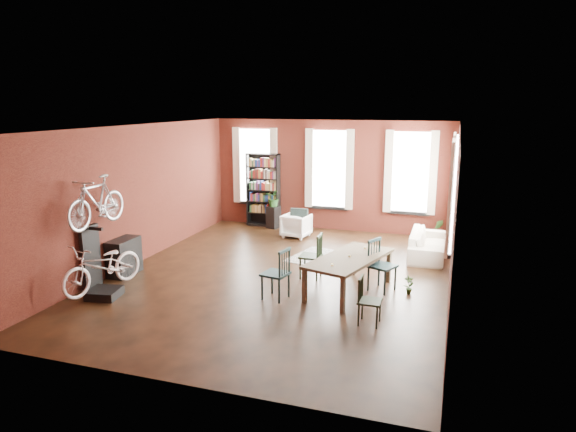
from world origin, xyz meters
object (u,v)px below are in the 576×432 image
at_px(console_table, 124,257).
at_px(plant_stand, 273,217).
at_px(dining_table, 349,274).
at_px(dining_chair_a, 275,274).
at_px(dining_chair_d, 382,266).
at_px(bookshelf, 263,190).
at_px(white_armchair, 296,224).
at_px(dining_chair_c, 370,301).
at_px(dining_chair_b, 311,256).
at_px(cream_sofa, 428,240).
at_px(bicycle_floor, 101,245).
at_px(bike_trainer, 104,293).

relative_size(console_table, plant_stand, 1.21).
relative_size(dining_table, dining_chair_a, 2.12).
distance_m(dining_chair_d, bookshelf, 6.14).
bearing_deg(white_armchair, dining_chair_c, 128.14).
relative_size(bookshelf, console_table, 2.75).
relative_size(dining_chair_c, white_armchair, 1.16).
relative_size(dining_chair_a, bookshelf, 0.46).
xyz_separation_m(console_table, plant_stand, (1.67, 5.00, -0.07)).
height_order(dining_chair_b, console_table, dining_chair_b).
xyz_separation_m(dining_table, dining_chair_c, (0.64, -1.38, 0.05)).
xyz_separation_m(cream_sofa, console_table, (-6.23, -3.50, -0.01)).
bearing_deg(plant_stand, cream_sofa, -18.21).
relative_size(bookshelf, cream_sofa, 1.06).
bearing_deg(dining_table, plant_stand, 142.25).
height_order(dining_table, dining_chair_d, dining_chair_d).
relative_size(dining_table, cream_sofa, 1.02).
xyz_separation_m(bookshelf, console_table, (-1.28, -5.20, -0.70)).
relative_size(dining_chair_a, dining_chair_d, 0.97).
bearing_deg(dining_table, cream_sofa, 82.85).
xyz_separation_m(dining_table, cream_sofa, (1.35, 3.02, 0.04)).
relative_size(plant_stand, bicycle_floor, 0.37).
xyz_separation_m(dining_table, dining_chair_d, (0.61, 0.29, 0.15)).
bearing_deg(bicycle_floor, cream_sofa, 52.95).
bearing_deg(bicycle_floor, plant_stand, 92.36).
distance_m(dining_chair_a, dining_chair_d, 2.16).
bearing_deg(bike_trainer, plant_stand, 78.91).
distance_m(dining_chair_c, bike_trainer, 5.10).
bearing_deg(bike_trainer, dining_chair_d, 22.09).
xyz_separation_m(white_armchair, bike_trainer, (-2.19, -5.50, -0.27)).
distance_m(white_armchair, bike_trainer, 5.93).
relative_size(dining_chair_c, plant_stand, 1.25).
relative_size(dining_chair_a, cream_sofa, 0.48).
bearing_deg(bicycle_floor, dining_table, 34.97).
bearing_deg(plant_stand, bookshelf, 152.91).
bearing_deg(dining_chair_a, cream_sofa, 156.04).
bearing_deg(dining_chair_c, bookshelf, 36.18).
distance_m(dining_chair_b, white_armchair, 3.41).
xyz_separation_m(cream_sofa, plant_stand, (-4.56, 1.50, -0.08)).
bearing_deg(plant_stand, bicycle_floor, -101.00).
relative_size(dining_chair_a, bike_trainer, 1.78).
bearing_deg(bookshelf, bicycle_floor, -97.27).
bearing_deg(dining_chair_b, white_armchair, -158.21).
distance_m(dining_chair_b, bookshelf, 4.95).
distance_m(dining_table, console_table, 4.91).
height_order(white_armchair, cream_sofa, cream_sofa).
relative_size(dining_chair_b, white_armchair, 1.35).
xyz_separation_m(bookshelf, white_armchair, (1.35, -0.98, -0.74)).
relative_size(cream_sofa, console_table, 2.60).
xyz_separation_m(dining_chair_b, plant_stand, (-2.26, 3.93, -0.15)).
height_order(dining_chair_d, cream_sofa, dining_chair_d).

